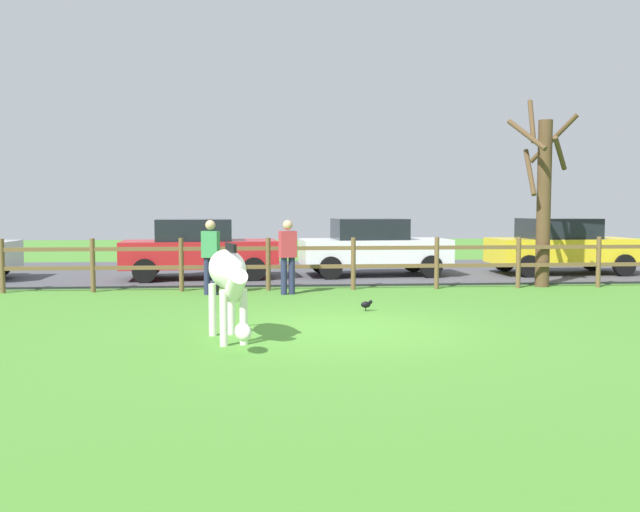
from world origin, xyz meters
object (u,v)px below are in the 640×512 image
(crow_on_grass, at_px, (366,304))
(visitor_right_of_tree, at_px, (211,254))
(parked_car_white, at_px, (373,247))
(parked_car_yellow, at_px, (561,246))
(visitor_left_of_tree, at_px, (288,253))
(zebra, at_px, (228,277))
(parked_car_red, at_px, (198,248))
(bare_tree, at_px, (543,194))

(crow_on_grass, xyz_separation_m, visitor_right_of_tree, (-3.06, 2.58, 0.78))
(crow_on_grass, xyz_separation_m, parked_car_white, (1.08, 5.96, 0.72))
(parked_car_yellow, distance_m, visitor_left_of_tree, 8.57)
(crow_on_grass, height_order, visitor_right_of_tree, visitor_right_of_tree)
(crow_on_grass, bearing_deg, zebra, -132.39)
(zebra, distance_m, parked_car_yellow, 12.34)
(crow_on_grass, xyz_separation_m, visitor_left_of_tree, (-1.37, 2.50, 0.78))
(parked_car_red, xyz_separation_m, visitor_left_of_tree, (2.25, -3.06, 0.06))
(zebra, distance_m, parked_car_red, 8.27)
(parked_car_red, xyz_separation_m, parked_car_white, (4.70, 0.40, 0.00))
(parked_car_red, bearing_deg, zebra, -81.36)
(crow_on_grass, bearing_deg, parked_car_yellow, 43.06)
(parked_car_red, xyz_separation_m, visitor_right_of_tree, (0.56, -2.98, 0.06))
(parked_car_yellow, height_order, visitor_left_of_tree, visitor_left_of_tree)
(crow_on_grass, xyz_separation_m, parked_car_red, (-3.62, 5.56, 0.72))
(zebra, height_order, parked_car_yellow, parked_car_yellow)
(zebra, relative_size, parked_car_yellow, 0.47)
(zebra, xyz_separation_m, parked_car_red, (-1.24, 8.17, -0.08))
(parked_car_yellow, xyz_separation_m, visitor_right_of_tree, (-9.50, -3.44, 0.06))
(zebra, relative_size, crow_on_grass, 8.82)
(bare_tree, distance_m, crow_on_grass, 6.28)
(bare_tree, height_order, parked_car_white, bare_tree)
(crow_on_grass, bearing_deg, parked_car_white, 79.78)
(parked_car_red, xyz_separation_m, parked_car_yellow, (10.06, 0.45, 0.00))
(zebra, xyz_separation_m, visitor_right_of_tree, (-0.68, 5.19, -0.02))
(visitor_left_of_tree, bearing_deg, parked_car_white, 54.75)
(parked_car_yellow, xyz_separation_m, visitor_left_of_tree, (-7.81, -3.52, 0.06))
(visitor_left_of_tree, bearing_deg, parked_car_red, 126.29)
(visitor_left_of_tree, bearing_deg, parked_car_yellow, 24.23)
(visitor_left_of_tree, bearing_deg, crow_on_grass, -61.26)
(crow_on_grass, distance_m, visitor_left_of_tree, 2.96)
(zebra, distance_m, parked_car_white, 9.24)
(bare_tree, xyz_separation_m, parked_car_white, (-3.72, 2.49, -1.39))
(parked_car_white, bearing_deg, bare_tree, -33.85)
(zebra, height_order, visitor_right_of_tree, visitor_right_of_tree)
(crow_on_grass, distance_m, parked_car_red, 6.68)
(parked_car_yellow, bearing_deg, visitor_left_of_tree, -155.77)
(bare_tree, distance_m, zebra, 9.49)
(parked_car_white, bearing_deg, visitor_right_of_tree, -140.69)
(visitor_left_of_tree, bearing_deg, zebra, -101.16)
(zebra, distance_m, crow_on_grass, 3.62)
(bare_tree, relative_size, parked_car_yellow, 1.12)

